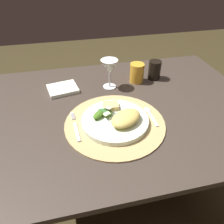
% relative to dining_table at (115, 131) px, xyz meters
% --- Properties ---
extents(ground_plane, '(6.00, 6.00, 0.00)m').
position_rel_dining_table_xyz_m(ground_plane, '(0.00, 0.00, -0.58)').
color(ground_plane, '#372D18').
extents(dining_table, '(1.26, 0.86, 0.72)m').
position_rel_dining_table_xyz_m(dining_table, '(0.00, 0.00, 0.00)').
color(dining_table, '#392F27').
rests_on(dining_table, ground).
extents(placemat, '(0.39, 0.39, 0.01)m').
position_rel_dining_table_xyz_m(placemat, '(-0.03, -0.11, 0.14)').
color(placemat, tan).
rests_on(placemat, dining_table).
extents(dinner_plate, '(0.26, 0.26, 0.02)m').
position_rel_dining_table_xyz_m(dinner_plate, '(-0.03, -0.11, 0.16)').
color(dinner_plate, silver).
rests_on(dinner_plate, placemat).
extents(pasta_serving, '(0.15, 0.14, 0.04)m').
position_rel_dining_table_xyz_m(pasta_serving, '(0.01, -0.14, 0.18)').
color(pasta_serving, '#DEBF5E').
rests_on(pasta_serving, dinner_plate).
extents(salad_greens, '(0.09, 0.08, 0.03)m').
position_rel_dining_table_xyz_m(salad_greens, '(-0.07, -0.08, 0.18)').
color(salad_greens, '#426F1D').
rests_on(salad_greens, dinner_plate).
extents(bread_piece, '(0.06, 0.05, 0.02)m').
position_rel_dining_table_xyz_m(bread_piece, '(-0.03, -0.04, 0.17)').
color(bread_piece, tan).
rests_on(bread_piece, dinner_plate).
extents(fork, '(0.02, 0.17, 0.00)m').
position_rel_dining_table_xyz_m(fork, '(-0.18, -0.10, 0.15)').
color(fork, silver).
rests_on(fork, placemat).
extents(spoon, '(0.02, 0.13, 0.01)m').
position_rel_dining_table_xyz_m(spoon, '(0.12, -0.08, 0.15)').
color(spoon, silver).
rests_on(spoon, placemat).
extents(napkin, '(0.15, 0.14, 0.02)m').
position_rel_dining_table_xyz_m(napkin, '(-0.21, 0.19, 0.15)').
color(napkin, white).
rests_on(napkin, dining_table).
extents(wine_glass, '(0.08, 0.08, 0.14)m').
position_rel_dining_table_xyz_m(wine_glass, '(0.01, 0.17, 0.24)').
color(wine_glass, silver).
rests_on(wine_glass, dining_table).
extents(amber_tumbler, '(0.07, 0.07, 0.09)m').
position_rel_dining_table_xyz_m(amber_tumbler, '(0.16, 0.20, 0.19)').
color(amber_tumbler, gold).
rests_on(amber_tumbler, dining_table).
extents(dark_tumbler, '(0.06, 0.06, 0.10)m').
position_rel_dining_table_xyz_m(dark_tumbler, '(0.25, 0.21, 0.19)').
color(dark_tumbler, black).
rests_on(dark_tumbler, dining_table).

